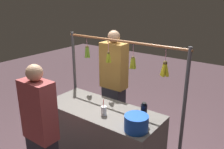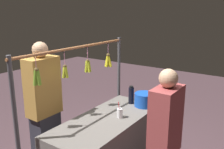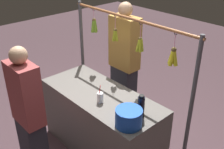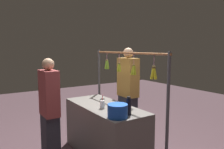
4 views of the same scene
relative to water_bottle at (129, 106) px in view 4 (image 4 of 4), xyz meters
The scene contains 7 objects.
market_counter 0.79m from the water_bottle, ahead, with size 1.55×0.66×0.81m, color #66605B.
display_rack 0.74m from the water_bottle, 35.14° to the right, with size 1.88×0.12×1.66m.
water_bottle is the anchor object (origin of this frame).
blue_bucket 0.19m from the water_bottle, 95.60° to the left, with size 0.26×0.26×0.18m, color blue.
drink_cup 0.50m from the water_bottle, 14.86° to the left, with size 0.07×0.07×0.20m.
vendor_person 1.15m from the water_bottle, 36.70° to the right, with size 0.40×0.22×1.70m.
customer_person 1.14m from the water_bottle, 46.72° to the left, with size 0.37×0.20×1.56m.
Camera 4 is at (-2.90, 1.75, 1.71)m, focal length 35.64 mm.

